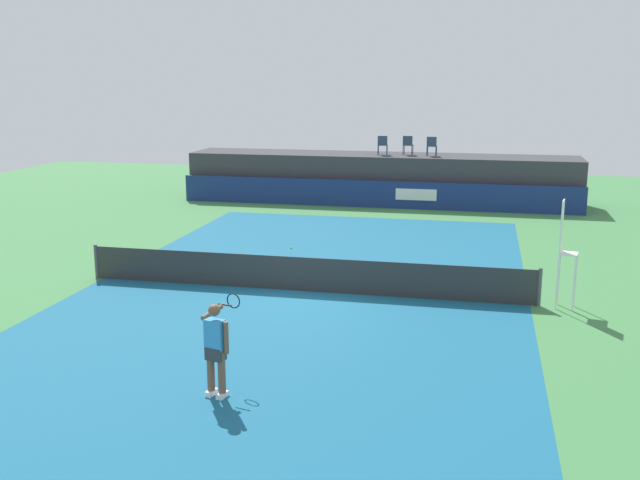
{
  "coord_description": "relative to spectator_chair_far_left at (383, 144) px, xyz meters",
  "views": [
    {
      "loc": [
        4.64,
        -18.8,
        5.75
      ],
      "look_at": [
        0.02,
        2.0,
        1.0
      ],
      "focal_mm": 41.31,
      "sensor_mm": 36.0,
      "label": 1
    }
  ],
  "objects": [
    {
      "name": "sponsor_wall",
      "position": [
        -0.08,
        -1.5,
        -2.09
      ],
      "size": [
        18.0,
        0.22,
        1.2
      ],
      "color": "navy",
      "rests_on": "ground"
    },
    {
      "name": "spectator_chair_far_left",
      "position": [
        0.0,
        0.0,
        0.0
      ],
      "size": [
        0.47,
        0.47,
        0.89
      ],
      "color": "#2D3D56",
      "rests_on": "spectator_platform"
    },
    {
      "name": "umpire_chair",
      "position": [
        6.65,
        -14.98,
        -1.11
      ],
      "size": [
        0.52,
        0.52,
        2.76
      ],
      "color": "white",
      "rests_on": "ground"
    },
    {
      "name": "tennis_net",
      "position": [
        -0.09,
        -15.0,
        -2.22
      ],
      "size": [
        12.4,
        0.02,
        0.95
      ],
      "primitive_type": "cube",
      "color": "#2D2D2D",
      "rests_on": "ground"
    },
    {
      "name": "spectator_platform",
      "position": [
        -0.09,
        0.3,
        -1.59
      ],
      "size": [
        18.0,
        2.8,
        2.2
      ],
      "primitive_type": "cube",
      "color": "#38383D",
      "rests_on": "ground"
    },
    {
      "name": "spectator_chair_center",
      "position": [
        2.25,
        -0.02,
        0.0
      ],
      "size": [
        0.45,
        0.45,
        0.89
      ],
      "color": "#2D3D56",
      "rests_on": "spectator_platform"
    },
    {
      "name": "ground_plane",
      "position": [
        -0.09,
        -12.0,
        -2.69
      ],
      "size": [
        48.0,
        48.0,
        0.0
      ],
      "primitive_type": "plane",
      "color": "#3D7A42"
    },
    {
      "name": "net_post_far",
      "position": [
        6.11,
        -15.0,
        -2.19
      ],
      "size": [
        0.1,
        0.1,
        1.0
      ],
      "primitive_type": "cylinder",
      "color": "#4C4C51",
      "rests_on": "ground"
    },
    {
      "name": "court_inner",
      "position": [
        -0.09,
        -15.0,
        -2.69
      ],
      "size": [
        12.0,
        22.0,
        0.0
      ],
      "primitive_type": "cube",
      "color": "#16597A",
      "rests_on": "ground"
    },
    {
      "name": "net_post_near",
      "position": [
        -6.29,
        -15.0,
        -2.19
      ],
      "size": [
        0.1,
        0.1,
        1.0
      ],
      "primitive_type": "cylinder",
      "color": "#4C4C51",
      "rests_on": "ground"
    },
    {
      "name": "tennis_ball",
      "position": [
        -1.7,
        -10.18,
        -2.66
      ],
      "size": [
        0.07,
        0.07,
        0.07
      ],
      "primitive_type": "sphere",
      "color": "#D8EA33",
      "rests_on": "court_inner"
    },
    {
      "name": "spectator_chair_left",
      "position": [
        1.14,
        0.23,
        0.0
      ],
      "size": [
        0.45,
        0.45,
        0.89
      ],
      "color": "#2D3D56",
      "rests_on": "spectator_platform"
    },
    {
      "name": "tennis_player",
      "position": [
        -0.02,
        -21.92,
        -1.73
      ],
      "size": [
        0.56,
        1.23,
        1.77
      ],
      "color": "white",
      "rests_on": "court_inner"
    }
  ]
}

